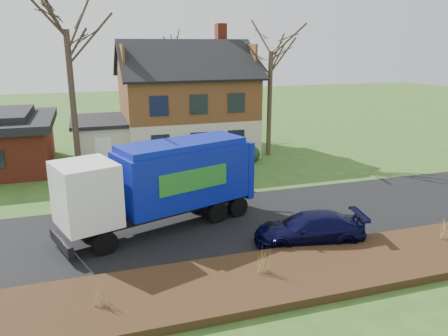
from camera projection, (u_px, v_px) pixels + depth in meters
name	position (u px, v px, depth m)	size (l,w,h in m)	color
ground	(214.00, 224.00, 19.59)	(120.00, 120.00, 0.00)	#30531B
road	(214.00, 224.00, 19.59)	(80.00, 7.00, 0.02)	black
mulch_verge	(258.00, 280.00, 14.70)	(80.00, 3.50, 0.30)	black
main_house	(179.00, 98.00, 31.67)	(12.95, 8.95, 9.26)	beige
garbage_truck	(164.00, 180.00, 18.81)	(9.02, 5.02, 3.74)	black
silver_sedan	(179.00, 179.00, 23.46)	(1.65, 4.74, 1.56)	#A3A4AA
navy_wagon	(309.00, 229.00, 17.55)	(1.81, 4.44, 1.29)	black
tree_front_west	(64.00, 5.00, 24.02)	(4.02, 4.02, 11.95)	#3F2F25
tree_front_east	(272.00, 33.00, 29.65)	(3.76, 3.76, 10.46)	#453929
tree_back	(175.00, 36.00, 38.11)	(3.20, 3.20, 10.14)	#392D22
grass_clump_west	(102.00, 293.00, 12.91)	(0.30, 0.25, 0.80)	#A07E46
grass_clump_mid	(263.00, 260.00, 14.71)	(0.34, 0.28, 0.95)	#A28D47
grass_clump_east	(447.00, 228.00, 17.39)	(0.35, 0.29, 0.87)	tan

